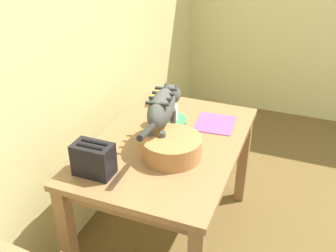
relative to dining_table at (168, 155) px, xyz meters
name	(u,v)px	position (x,y,z in m)	size (l,w,h in m)	color
wall_rear	(73,41)	(0.06, 0.62, 0.60)	(4.78, 0.11, 2.50)	#DCD188
dining_table	(168,155)	(0.00, 0.00, 0.00)	(1.22, 0.82, 0.74)	#986B41
cat	(163,107)	(0.01, 0.03, 0.30)	(0.72, 0.19, 0.31)	#494A44
saucer_bowl	(171,121)	(0.21, 0.06, 0.11)	(0.20, 0.20, 0.03)	#3C9A53
coffee_mug	(171,112)	(0.22, 0.06, 0.17)	(0.13, 0.09, 0.09)	white
magazine	(215,123)	(0.30, -0.20, 0.10)	(0.26, 0.23, 0.01)	#A04C93
book_stack	(163,99)	(0.46, 0.22, 0.13)	(0.18, 0.14, 0.07)	gold
wicker_basket	(172,147)	(-0.14, -0.08, 0.15)	(0.33, 0.33, 0.12)	#B47942
toaster	(94,159)	(-0.43, 0.23, 0.18)	(0.12, 0.20, 0.18)	black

